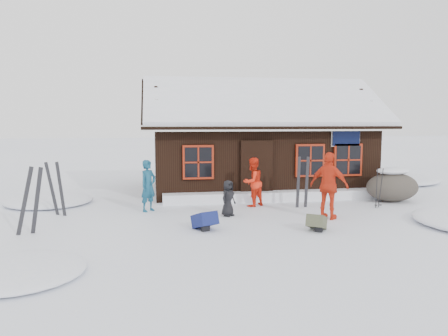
{
  "coord_description": "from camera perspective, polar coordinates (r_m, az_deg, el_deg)",
  "views": [
    {
      "loc": [
        -2.58,
        -11.97,
        2.74
      ],
      "look_at": [
        -0.47,
        0.99,
        1.3
      ],
      "focal_mm": 35.0,
      "sensor_mm": 36.0,
      "label": 1
    }
  ],
  "objects": [
    {
      "name": "ski_pair_left",
      "position": [
        11.47,
        -23.93,
        -3.98
      ],
      "size": [
        0.71,
        0.24,
        1.7
      ],
      "rotation": [
        0.0,
        0.0,
        -0.12
      ],
      "color": "black",
      "rests_on": "ground"
    },
    {
      "name": "boulder",
      "position": [
        15.82,
        21.11,
        -2.21
      ],
      "size": [
        1.78,
        1.33,
        1.04
      ],
      "color": "#504940",
      "rests_on": "ground"
    },
    {
      "name": "backpack_blue",
      "position": [
        11.06,
        -2.53,
        -7.2
      ],
      "size": [
        0.66,
        0.75,
        0.33
      ],
      "primitive_type": "cube",
      "rotation": [
        0.0,
        0.0,
        0.39
      ],
      "color": "navy",
      "rests_on": "ground"
    },
    {
      "name": "snow_mounds",
      "position": [
        14.73,
        7.63,
        -4.52
      ],
      "size": [
        20.6,
        13.2,
        0.48
      ],
      "color": "white",
      "rests_on": "ground"
    },
    {
      "name": "ski_pair_right",
      "position": [
        13.94,
        10.22,
        -1.94
      ],
      "size": [
        0.42,
        0.08,
        1.66
      ],
      "rotation": [
        0.0,
        0.0,
        -0.07
      ],
      "color": "black",
      "rests_on": "ground"
    },
    {
      "name": "mountain_hut",
      "position": [
        17.48,
        4.26,
        2.42
      ],
      "size": [
        8.9,
        6.09,
        4.42
      ],
      "color": "black",
      "rests_on": "ground"
    },
    {
      "name": "ground",
      "position": [
        12.55,
        2.84,
        -6.36
      ],
      "size": [
        120.0,
        120.0,
        0.0
      ],
      "primitive_type": "plane",
      "color": "white",
      "rests_on": "ground"
    },
    {
      "name": "ski_pair_mid",
      "position": [
        13.48,
        -21.05,
        -2.62
      ],
      "size": [
        0.58,
        0.22,
        1.61
      ],
      "rotation": [
        0.0,
        0.0,
        -0.24
      ],
      "color": "black",
      "rests_on": "ground"
    },
    {
      "name": "skier_orange_right",
      "position": [
        12.42,
        13.57,
        -2.28
      ],
      "size": [
        1.1,
        1.09,
        1.87
      ],
      "primitive_type": "imported",
      "rotation": [
        0.0,
        0.0,
        2.36
      ],
      "color": "red",
      "rests_on": "ground"
    },
    {
      "name": "skier_orange_left",
      "position": [
        13.94,
        3.76,
        -1.84
      ],
      "size": [
        0.96,
        0.91,
        1.56
      ],
      "primitive_type": "imported",
      "rotation": [
        0.0,
        0.0,
        3.71
      ],
      "color": "red",
      "rests_on": "ground"
    },
    {
      "name": "skier_crouched",
      "position": [
        12.51,
        0.54,
        -3.97
      ],
      "size": [
        0.6,
        0.58,
        1.04
      ],
      "primitive_type": "imported",
      "rotation": [
        0.0,
        0.0,
        0.71
      ],
      "color": "black",
      "rests_on": "ground"
    },
    {
      "name": "backpack_olive",
      "position": [
        11.19,
        11.99,
        -7.25
      ],
      "size": [
        0.66,
        0.69,
        0.3
      ],
      "primitive_type": "cube",
      "rotation": [
        0.0,
        0.0,
        -0.59
      ],
      "color": "#484B35",
      "rests_on": "ground"
    },
    {
      "name": "snow_drift",
      "position": [
        15.02,
        6.65,
        -3.62
      ],
      "size": [
        7.6,
        0.6,
        0.35
      ],
      "primitive_type": "cube",
      "color": "white",
      "rests_on": "ground"
    },
    {
      "name": "skier_teal",
      "position": [
        13.33,
        -9.87,
        -2.3
      ],
      "size": [
        0.66,
        0.67,
        1.56
      ],
      "primitive_type": "imported",
      "rotation": [
        0.0,
        0.0,
        0.8
      ],
      "color": "navy",
      "rests_on": "ground"
    },
    {
      "name": "ski_poles",
      "position": [
        14.54,
        19.55,
        -2.55
      ],
      "size": [
        0.23,
        0.11,
        1.29
      ],
      "color": "black",
      "rests_on": "ground"
    }
  ]
}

